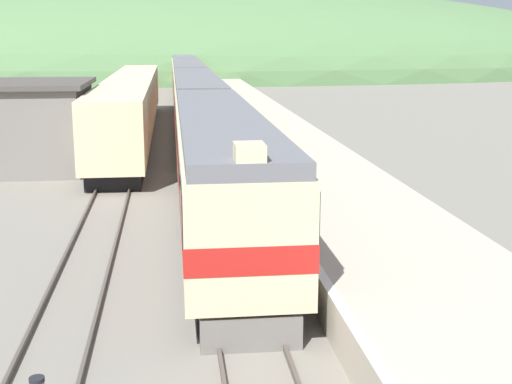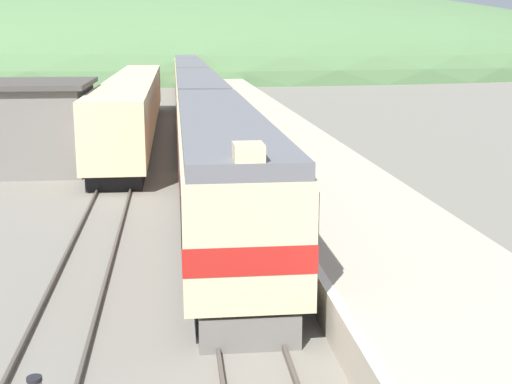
{
  "view_description": "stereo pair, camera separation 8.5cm",
  "coord_description": "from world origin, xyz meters",
  "px_view_note": "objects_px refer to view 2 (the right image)",
  "views": [
    {
      "loc": [
        -1.59,
        1.63,
        6.76
      ],
      "look_at": [
        0.68,
        20.87,
        2.45
      ],
      "focal_mm": 50.0,
      "sensor_mm": 36.0,
      "label": 1
    },
    {
      "loc": [
        -1.51,
        1.62,
        6.76
      ],
      "look_at": [
        0.68,
        20.87,
        2.45
      ],
      "focal_mm": 50.0,
      "sensor_mm": 36.0,
      "label": 2
    }
  ],
  "objects_px": {
    "carriage_fourth": "(186,70)",
    "siding_train": "(134,106)",
    "carriage_second": "(199,105)",
    "carriage_fifth": "(184,63)",
    "express_train_lead_car": "(221,167)",
    "carriage_third": "(190,82)"
  },
  "relations": [
    {
      "from": "express_train_lead_car",
      "to": "carriage_fifth",
      "type": "height_order",
      "value": "express_train_lead_car"
    },
    {
      "from": "carriage_fourth",
      "to": "siding_train",
      "type": "xyz_separation_m",
      "value": [
        -4.26,
        -43.39,
        -0.21
      ]
    },
    {
      "from": "express_train_lead_car",
      "to": "carriage_fourth",
      "type": "xyz_separation_m",
      "value": [
        0.0,
        67.69,
        -0.01
      ]
    },
    {
      "from": "carriage_second",
      "to": "carriage_fourth",
      "type": "bearing_deg",
      "value": 90.0
    },
    {
      "from": "carriage_third",
      "to": "siding_train",
      "type": "xyz_separation_m",
      "value": [
        -4.26,
        -20.61,
        -0.21
      ]
    },
    {
      "from": "siding_train",
      "to": "carriage_fourth",
      "type": "bearing_deg",
      "value": 84.39
    },
    {
      "from": "carriage_second",
      "to": "carriage_third",
      "type": "bearing_deg",
      "value": 90.0
    },
    {
      "from": "carriage_fourth",
      "to": "siding_train",
      "type": "bearing_deg",
      "value": -95.61
    },
    {
      "from": "carriage_second",
      "to": "carriage_fifth",
      "type": "distance_m",
      "value": 68.36
    },
    {
      "from": "express_train_lead_car",
      "to": "siding_train",
      "type": "relative_size",
      "value": 0.55
    },
    {
      "from": "express_train_lead_car",
      "to": "carriage_third",
      "type": "distance_m",
      "value": 44.9
    },
    {
      "from": "carriage_fifth",
      "to": "siding_train",
      "type": "xyz_separation_m",
      "value": [
        -4.26,
        -66.18,
        -0.21
      ]
    },
    {
      "from": "carriage_third",
      "to": "carriage_second",
      "type": "bearing_deg",
      "value": -90.0
    },
    {
      "from": "carriage_fourth",
      "to": "carriage_second",
      "type": "bearing_deg",
      "value": -90.0
    },
    {
      "from": "carriage_third",
      "to": "carriage_fifth",
      "type": "xyz_separation_m",
      "value": [
        0.0,
        45.57,
        0.0
      ]
    },
    {
      "from": "carriage_second",
      "to": "carriage_fifth",
      "type": "bearing_deg",
      "value": 90.0
    },
    {
      "from": "carriage_second",
      "to": "carriage_fifth",
      "type": "height_order",
      "value": "same"
    },
    {
      "from": "carriage_second",
      "to": "carriage_fourth",
      "type": "height_order",
      "value": "same"
    },
    {
      "from": "express_train_lead_car",
      "to": "siding_train",
      "type": "xyz_separation_m",
      "value": [
        -4.26,
        24.3,
        -0.22
      ]
    },
    {
      "from": "carriage_second",
      "to": "express_train_lead_car",
      "type": "bearing_deg",
      "value": -90.0
    },
    {
      "from": "express_train_lead_car",
      "to": "carriage_fourth",
      "type": "height_order",
      "value": "express_train_lead_car"
    },
    {
      "from": "express_train_lead_car",
      "to": "carriage_second",
      "type": "relative_size",
      "value": 0.92
    }
  ]
}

